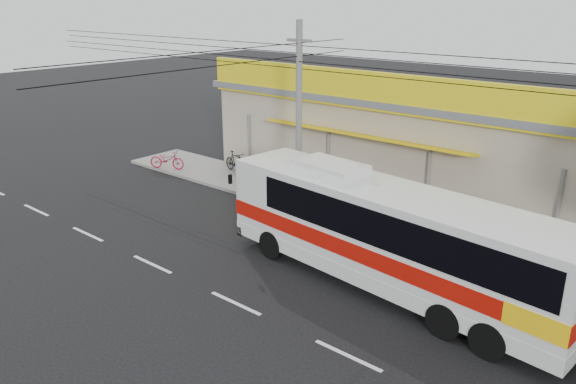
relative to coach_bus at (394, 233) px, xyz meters
name	(u,v)px	position (x,y,z in m)	size (l,w,h in m)	color
ground	(290,273)	(-3.09, -1.16, -1.91)	(120.00, 120.00, 0.00)	black
sidewalk	(384,219)	(-3.09, 4.84, -1.83)	(30.00, 3.20, 0.15)	slate
lane_markings	(236,303)	(-3.09, -3.66, -1.91)	(50.00, 0.12, 0.01)	silver
storefront_building	(449,141)	(-3.09, 10.38, 0.39)	(22.60, 9.20, 5.70)	#AA9D89
coach_bus	(394,233)	(0.00, 0.00, 0.00)	(11.77, 3.63, 3.57)	silver
motorbike_red	(167,160)	(-15.29, 3.54, -1.27)	(0.65, 1.87, 0.98)	maroon
motorbike_dark	(236,162)	(-12.12, 5.38, -1.22)	(0.51, 1.79, 1.08)	black
utility_pole	(299,56)	(-6.44, 3.42, 4.52)	(34.00, 14.00, 7.80)	slate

